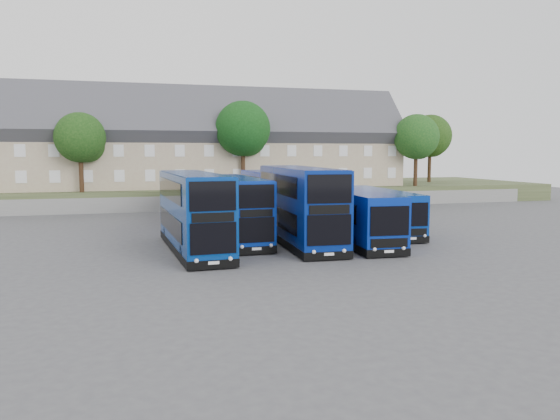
{
  "coord_description": "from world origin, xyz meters",
  "views": [
    {
      "loc": [
        -9.92,
        -30.77,
        5.82
      ],
      "look_at": [
        -0.58,
        2.18,
        2.2
      ],
      "focal_mm": 35.0,
      "sensor_mm": 36.0,
      "label": 1
    }
  ],
  "objects": [
    {
      "name": "ground",
      "position": [
        0.0,
        0.0,
        0.0
      ],
      "size": [
        120.0,
        120.0,
        0.0
      ],
      "primitive_type": "plane",
      "color": "#49494E",
      "rests_on": "ground"
    },
    {
      "name": "retaining_wall",
      "position": [
        0.0,
        24.0,
        0.75
      ],
      "size": [
        70.0,
        0.4,
        1.5
      ],
      "primitive_type": "cube",
      "color": "slate",
      "rests_on": "ground"
    },
    {
      "name": "earth_bank",
      "position": [
        0.0,
        34.0,
        1.0
      ],
      "size": [
        80.0,
        20.0,
        2.0
      ],
      "primitive_type": "cube",
      "color": "#3E4828",
      "rests_on": "ground"
    },
    {
      "name": "terrace_row",
      "position": [
        -3.0,
        30.0,
        6.6
      ],
      "size": [
        48.0,
        10.4,
        11.2
      ],
      "color": "tan",
      "rests_on": "earth_bank"
    },
    {
      "name": "dd_front_left",
      "position": [
        -6.13,
        1.31,
        2.25
      ],
      "size": [
        3.19,
        11.65,
        4.59
      ],
      "rotation": [
        0.0,
        0.0,
        0.05
      ],
      "color": "navy",
      "rests_on": "ground"
    },
    {
      "name": "dd_front_mid",
      "position": [
        -3.01,
        4.07,
        2.05
      ],
      "size": [
        2.64,
        10.59,
        4.18
      ],
      "rotation": [
        0.0,
        0.0,
        0.02
      ],
      "color": "#082999",
      "rests_on": "ground"
    },
    {
      "name": "dd_front_right",
      "position": [
        0.74,
        2.22,
        2.38
      ],
      "size": [
        3.37,
        12.28,
        4.84
      ],
      "rotation": [
        0.0,
        0.0,
        -0.05
      ],
      "color": "navy",
      "rests_on": "ground"
    },
    {
      "name": "dd_rear_left",
      "position": [
        -4.86,
        15.23,
        1.91
      ],
      "size": [
        2.83,
        9.94,
        3.9
      ],
      "rotation": [
        0.0,
        0.0,
        -0.06
      ],
      "color": "#071388",
      "rests_on": "ground"
    },
    {
      "name": "dd_rear_right",
      "position": [
        1.58,
        13.81,
        2.05
      ],
      "size": [
        2.47,
        10.52,
        4.17
      ],
      "rotation": [
        0.0,
        0.0,
        -0.01
      ],
      "color": "#0820A0",
      "rests_on": "ground"
    },
    {
      "name": "coach_east_a",
      "position": [
        4.34,
        2.15,
        1.65
      ],
      "size": [
        3.41,
        12.45,
        3.36
      ],
      "rotation": [
        0.0,
        0.0,
        -0.07
      ],
      "color": "#08279A",
      "rests_on": "ground"
    },
    {
      "name": "coach_east_b",
      "position": [
        7.83,
        5.39,
        1.52
      ],
      "size": [
        3.15,
        11.48,
        3.1
      ],
      "rotation": [
        0.0,
        0.0,
        -0.07
      ],
      "color": "#082F93",
      "rests_on": "ground"
    },
    {
      "name": "tree_west",
      "position": [
        -13.85,
        25.1,
        7.05
      ],
      "size": [
        4.8,
        4.8,
        7.65
      ],
      "color": "#382314",
      "rests_on": "earth_bank"
    },
    {
      "name": "tree_mid",
      "position": [
        2.15,
        25.6,
        8.07
      ],
      "size": [
        5.76,
        5.76,
        9.18
      ],
      "color": "#382314",
      "rests_on": "earth_bank"
    },
    {
      "name": "tree_east",
      "position": [
        22.15,
        25.1,
        7.39
      ],
      "size": [
        5.12,
        5.12,
        8.16
      ],
      "color": "#382314",
      "rests_on": "earth_bank"
    },
    {
      "name": "tree_far",
      "position": [
        28.15,
        32.1,
        7.73
      ],
      "size": [
        5.44,
        5.44,
        8.67
      ],
      "color": "#382314",
      "rests_on": "earth_bank"
    }
  ]
}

